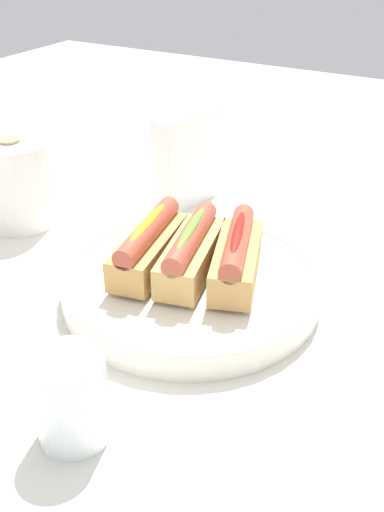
% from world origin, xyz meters
% --- Properties ---
extents(ground_plane, '(2.40, 2.40, 0.00)m').
position_xyz_m(ground_plane, '(0.00, 0.00, 0.00)').
color(ground_plane, silver).
extents(serving_bowl, '(0.32, 0.32, 0.04)m').
position_xyz_m(serving_bowl, '(0.00, 0.01, 0.02)').
color(serving_bowl, silver).
rests_on(serving_bowl, ground_plane).
extents(hotdog_front, '(0.16, 0.10, 0.06)m').
position_xyz_m(hotdog_front, '(0.02, -0.04, 0.07)').
color(hotdog_front, tan).
rests_on(hotdog_front, serving_bowl).
extents(hotdog_back, '(0.16, 0.08, 0.06)m').
position_xyz_m(hotdog_back, '(0.00, 0.01, 0.07)').
color(hotdog_back, tan).
rests_on(hotdog_back, serving_bowl).
extents(hotdog_side, '(0.16, 0.08, 0.06)m').
position_xyz_m(hotdog_side, '(-0.01, 0.06, 0.07)').
color(hotdog_side, tan).
rests_on(hotdog_side, serving_bowl).
extents(water_glass, '(0.07, 0.07, 0.09)m').
position_xyz_m(water_glass, '(-0.25, -0.01, 0.04)').
color(water_glass, white).
rests_on(water_glass, ground_plane).
extents(paper_towel_roll, '(0.11, 0.11, 0.13)m').
position_xyz_m(paper_towel_roll, '(0.05, 0.34, 0.07)').
color(paper_towel_roll, white).
rests_on(paper_towel_roll, ground_plane).
extents(napkin_box, '(0.12, 0.06, 0.15)m').
position_xyz_m(napkin_box, '(0.23, 0.16, 0.07)').
color(napkin_box, white).
rests_on(napkin_box, ground_plane).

